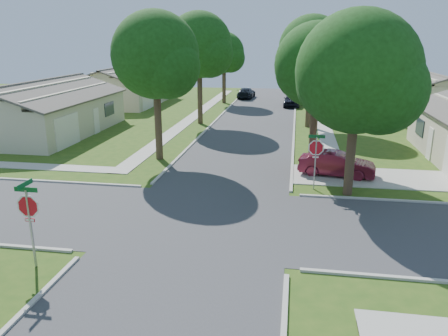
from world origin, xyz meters
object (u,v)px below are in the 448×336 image
Objects in this scene: stop_sign_sw at (28,210)px; tree_w_mid at (200,48)px; tree_e_near at (318,69)px; house_nw_far at (125,90)px; house_nw_near at (45,114)px; car_curb_west at (246,93)px; house_ne_far at (424,100)px; car_curb_east at (292,100)px; tree_w_far at (224,54)px; tree_e_mid at (312,52)px; tree_ne_corner at (359,78)px; car_driveway at (337,164)px; stop_sign_ne at (316,150)px; tree_w_near at (156,59)px; tree_e_far at (309,51)px.

tree_w_mid reaches higher than stop_sign_sw.
tree_e_near is 31.24m from house_nw_far.
house_nw_near is 27.17m from car_curb_west.
house_ne_far is 3.08× the size of car_curb_east.
tree_w_far reaches higher than house_nw_far.
house_ne_far is 32.12m from house_nw_far.
house_nw_far is (-11.34, -2.01, -3.99)m from tree_w_far.
stop_sign_sw is 27.71m from tree_e_mid.
house_nw_near is at bearing 154.23° from tree_ne_corner.
car_driveway is at bearing -68.34° from tree_w_far.
car_driveway is (1.24, -13.82, -5.58)m from tree_e_mid.
stop_sign_ne is 0.68× the size of car_curb_east.
tree_ne_corner is at bearing -51.19° from house_nw_far.
tree_e_near is 5.44m from car_driveway.
car_driveway is (1.30, 2.49, -1.36)m from stop_sign_ne.
tree_e_mid is 0.68× the size of house_nw_near.
tree_w_near reaches higher than tree_e_near.
tree_e_far is at bearing 0.00° from tree_w_far.
tree_ne_corner is at bearing -16.55° from stop_sign_ne.
tree_ne_corner is at bearing -71.47° from tree_e_near.
tree_e_mid is 14.95m from car_driveway.
car_curb_east is (7.84, 11.63, -5.74)m from tree_w_mid.
tree_e_near is at bearing -84.11° from car_curb_east.
car_curb_east is 8.36m from car_curb_west.
tree_e_near is at bearing -16.11° from house_nw_near.
house_ne_far is (20.64, 19.99, -4.60)m from tree_w_near.
house_nw_far reaches higher than stop_sign_sw.
car_curb_west is (13.37, 23.64, -0.86)m from house_nw_near.
stop_sign_ne is 0.22× the size of house_nw_near.
tree_e_far is at bearing 155.97° from house_ne_far.
tree_w_mid is 2.33× the size of car_driveway.
car_curb_east is at bearing 96.34° from tree_ne_corner.
tree_w_mid is at bearing 119.80° from stop_sign_ne.
tree_w_near reaches higher than stop_sign_sw.
tree_w_near is at bearing -90.02° from tree_w_mid.
car_driveway is at bearing 48.01° from stop_sign_sw.
tree_e_near is 0.95× the size of tree_e_far.
tree_w_near is 30.20m from car_curb_west.
house_nw_near is 23.35m from car_driveway.
house_ne_far is (20.64, -5.01, -3.99)m from tree_w_far.
stop_sign_ne is 0.36× the size of tree_e_near.
car_curb_west is at bearing 25.69° from car_driveway.
car_curb_west is at bearing 83.48° from tree_w_mid.
car_driveway is at bearing 96.89° from tree_ne_corner.
tree_e_mid is at bearing 16.15° from house_nw_near.
tree_w_mid is (0.06, 25.71, 4.46)m from stop_sign_sw.
tree_w_near is at bearing -63.73° from house_nw_far.
car_curb_west is (-7.32, 33.94, -1.38)m from stop_sign_ne.
car_curb_east is at bearing 164.10° from house_ne_far.
car_driveway is (21.99, -24.81, -0.84)m from house_nw_far.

